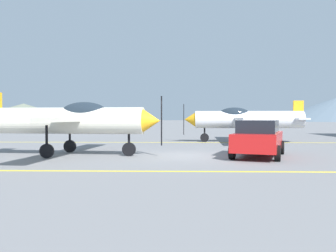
{
  "coord_description": "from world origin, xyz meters",
  "views": [
    {
      "loc": [
        -0.38,
        -15.51,
        1.74
      ],
      "look_at": [
        -0.98,
        6.0,
        1.2
      ],
      "focal_mm": 36.54,
      "sensor_mm": 36.0,
      "label": 1
    }
  ],
  "objects": [
    {
      "name": "ground_plane",
      "position": [
        0.0,
        0.0,
        0.0
      ],
      "size": [
        400.0,
        400.0,
        0.0
      ],
      "primitive_type": "plane",
      "color": "slate"
    },
    {
      "name": "apron_line_near",
      "position": [
        0.0,
        -4.57,
        0.01
      ],
      "size": [
        80.0,
        0.16,
        0.01
      ],
      "primitive_type": "cube",
      "color": "yellow",
      "rests_on": "ground_plane"
    },
    {
      "name": "apron_line_far",
      "position": [
        0.0,
        8.18,
        0.01
      ],
      "size": [
        80.0,
        0.16,
        0.01
      ],
      "primitive_type": "cube",
      "color": "yellow",
      "rests_on": "ground_plane"
    },
    {
      "name": "airplane_near",
      "position": [
        -5.3,
        0.02,
        1.64
      ],
      "size": [
        8.47,
        9.73,
        2.91
      ],
      "color": "silver",
      "rests_on": "ground_plane"
    },
    {
      "name": "airplane_mid",
      "position": [
        4.29,
        8.66,
        1.64
      ],
      "size": [
        8.43,
        9.71,
        2.91
      ],
      "color": "silver",
      "rests_on": "ground_plane"
    },
    {
      "name": "car_sedan",
      "position": [
        3.2,
        -0.32,
        0.84
      ],
      "size": [
        3.15,
        4.66,
        1.62
      ],
      "color": "red",
      "rests_on": "ground_plane"
    },
    {
      "name": "hill_left",
      "position": [
        -77.04,
        152.41,
        4.34
      ],
      "size": [
        56.61,
        56.61,
        8.69
      ],
      "primitive_type": "cone",
      "color": "slate",
      "rests_on": "ground_plane"
    }
  ]
}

